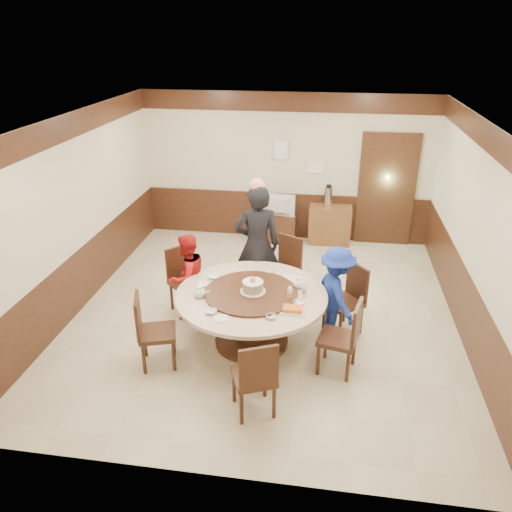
# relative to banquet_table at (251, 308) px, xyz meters

# --- Properties ---
(room) EXTENTS (6.00, 6.04, 2.84)m
(room) POSITION_rel_banquet_table_xyz_m (0.08, 0.80, 0.55)
(room) COLOR beige
(room) RESTS_ON ground
(banquet_table) EXTENTS (1.96, 1.96, 0.78)m
(banquet_table) POSITION_rel_banquet_table_xyz_m (0.00, 0.00, 0.00)
(banquet_table) COLOR #391E12
(banquet_table) RESTS_ON ground
(chair_0) EXTENTS (0.62, 0.62, 0.97)m
(chair_0) POSITION_rel_banquet_table_xyz_m (1.22, 0.49, -0.23)
(chair_0) COLOR #391E12
(chair_0) RESTS_ON ground
(chair_1) EXTENTS (0.59, 0.60, 0.97)m
(chair_1) POSITION_rel_banquet_table_xyz_m (0.29, 1.31, -0.23)
(chair_1) COLOR #391E12
(chair_1) RESTS_ON ground
(chair_2) EXTENTS (0.62, 0.62, 0.97)m
(chair_2) POSITION_rel_banquet_table_xyz_m (-1.08, 0.71, -0.23)
(chair_2) COLOR #391E12
(chair_2) RESTS_ON ground
(chair_3) EXTENTS (0.56, 0.55, 0.97)m
(chair_3) POSITION_rel_banquet_table_xyz_m (-1.09, -0.63, -0.23)
(chair_3) COLOR #391E12
(chair_3) RESTS_ON ground
(chair_4) EXTENTS (0.58, 0.58, 0.97)m
(chair_4) POSITION_rel_banquet_table_xyz_m (0.24, -1.29, -0.23)
(chair_4) COLOR #391E12
(chair_4) RESTS_ON ground
(chair_5) EXTENTS (0.53, 0.53, 0.97)m
(chair_5) POSITION_rel_banquet_table_xyz_m (1.14, -0.42, -0.23)
(chair_5) COLOR #391E12
(chair_5) RESTS_ON ground
(person_standing) EXTENTS (0.76, 0.59, 1.86)m
(person_standing) POSITION_rel_banquet_table_xyz_m (-0.10, 1.14, 0.40)
(person_standing) COLOR black
(person_standing) RESTS_ON ground
(person_red) EXTENTS (0.75, 0.79, 1.28)m
(person_red) POSITION_rel_banquet_table_xyz_m (-1.00, 0.53, 0.11)
(person_red) COLOR #A91716
(person_red) RESTS_ON ground
(person_blue) EXTENTS (0.79, 0.97, 1.31)m
(person_blue) POSITION_rel_banquet_table_xyz_m (1.09, 0.34, 0.12)
(person_blue) COLOR navy
(person_blue) RESTS_ON ground
(birthday_cake) EXTENTS (0.33, 0.33, 0.22)m
(birthday_cake) POSITION_rel_banquet_table_xyz_m (0.02, 0.00, 0.32)
(birthday_cake) COLOR white
(birthday_cake) RESTS_ON banquet_table
(teapot_left) EXTENTS (0.17, 0.15, 0.13)m
(teapot_left) POSITION_rel_banquet_table_xyz_m (-0.64, -0.18, 0.28)
(teapot_left) COLOR white
(teapot_left) RESTS_ON banquet_table
(teapot_right) EXTENTS (0.17, 0.15, 0.13)m
(teapot_right) POSITION_rel_banquet_table_xyz_m (0.59, 0.26, 0.28)
(teapot_right) COLOR white
(teapot_right) RESTS_ON banquet_table
(bowl_0) EXTENTS (0.15, 0.15, 0.04)m
(bowl_0) POSITION_rel_banquet_table_xyz_m (-0.58, 0.35, 0.24)
(bowl_0) COLOR white
(bowl_0) RESTS_ON banquet_table
(bowl_1) EXTENTS (0.13, 0.13, 0.04)m
(bowl_1) POSITION_rel_banquet_table_xyz_m (0.32, -0.55, 0.24)
(bowl_1) COLOR white
(bowl_1) RESTS_ON banquet_table
(bowl_2) EXTENTS (0.14, 0.14, 0.03)m
(bowl_2) POSITION_rel_banquet_table_xyz_m (-0.40, -0.54, 0.23)
(bowl_2) COLOR white
(bowl_2) RESTS_ON banquet_table
(bowl_3) EXTENTS (0.15, 0.15, 0.05)m
(bowl_3) POSITION_rel_banquet_table_xyz_m (0.62, -0.19, 0.24)
(bowl_3) COLOR white
(bowl_3) RESTS_ON banquet_table
(bowl_4) EXTENTS (0.14, 0.14, 0.03)m
(bowl_4) POSITION_rel_banquet_table_xyz_m (-0.66, 0.11, 0.23)
(bowl_4) COLOR white
(bowl_4) RESTS_ON banquet_table
(bowl_5) EXTENTS (0.12, 0.12, 0.04)m
(bowl_5) POSITION_rel_banquet_table_xyz_m (0.15, 0.61, 0.24)
(bowl_5) COLOR white
(bowl_5) RESTS_ON banquet_table
(saucer_near) EXTENTS (0.18, 0.18, 0.01)m
(saucer_near) POSITION_rel_banquet_table_xyz_m (-0.25, -0.65, 0.22)
(saucer_near) COLOR white
(saucer_near) RESTS_ON banquet_table
(saucer_far) EXTENTS (0.18, 0.18, 0.01)m
(saucer_far) POSITION_rel_banquet_table_xyz_m (0.45, 0.50, 0.22)
(saucer_far) COLOR white
(saucer_far) RESTS_ON banquet_table
(shrimp_platter) EXTENTS (0.30, 0.20, 0.06)m
(shrimp_platter) POSITION_rel_banquet_table_xyz_m (0.56, -0.36, 0.24)
(shrimp_platter) COLOR white
(shrimp_platter) RESTS_ON banquet_table
(bottle_0) EXTENTS (0.06, 0.06, 0.16)m
(bottle_0) POSITION_rel_banquet_table_xyz_m (0.50, -0.07, 0.30)
(bottle_0) COLOR silver
(bottle_0) RESTS_ON banquet_table
(bottle_1) EXTENTS (0.06, 0.06, 0.16)m
(bottle_1) POSITION_rel_banquet_table_xyz_m (0.68, 0.03, 0.30)
(bottle_1) COLOR silver
(bottle_1) RESTS_ON banquet_table
(tv_stand) EXTENTS (0.85, 0.45, 0.50)m
(tv_stand) POSITION_rel_banquet_table_xyz_m (-0.12, 3.54, -0.28)
(tv_stand) COLOR #391E12
(tv_stand) RESTS_ON ground
(television) EXTENTS (0.77, 0.23, 0.44)m
(television) POSITION_rel_banquet_table_xyz_m (-0.12, 3.54, 0.19)
(television) COLOR gray
(television) RESTS_ON tv_stand
(side_cabinet) EXTENTS (0.80, 0.40, 0.75)m
(side_cabinet) POSITION_rel_banquet_table_xyz_m (0.96, 3.57, -0.16)
(side_cabinet) COLOR brown
(side_cabinet) RESTS_ON ground
(thermos) EXTENTS (0.15, 0.15, 0.38)m
(thermos) POSITION_rel_banquet_table_xyz_m (0.90, 3.57, 0.41)
(thermos) COLOR silver
(thermos) RESTS_ON side_cabinet
(notice_left) EXTENTS (0.25, 0.00, 0.35)m
(notice_left) POSITION_rel_banquet_table_xyz_m (-0.03, 3.74, 1.22)
(notice_left) COLOR white
(notice_left) RESTS_ON room
(notice_right) EXTENTS (0.30, 0.00, 0.22)m
(notice_right) POSITION_rel_banquet_table_xyz_m (0.62, 3.74, 0.92)
(notice_right) COLOR white
(notice_right) RESTS_ON room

